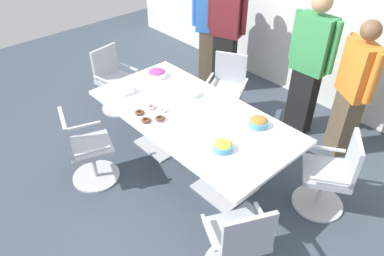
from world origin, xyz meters
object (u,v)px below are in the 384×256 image
at_px(office_chair_2, 115,83).
at_px(office_chair_0, 330,177).
at_px(person_standing_2, 309,64).
at_px(snack_bowl_chips_yellow, 223,146).
at_px(person_standing_3, 353,90).
at_px(office_chair_4, 238,243).
at_px(donut_platter, 152,114).
at_px(conference_table, 192,123).
at_px(person_standing_0, 211,26).
at_px(plate_stack, 192,93).
at_px(napkin_pile, 125,90).
at_px(office_chair_3, 86,152).
at_px(person_standing_1, 226,30).
at_px(snack_bowl_candy_mix, 157,73).
at_px(snack_bowl_pretzels, 258,122).
at_px(office_chair_1, 227,91).

bearing_deg(office_chair_2, office_chair_0, 90.40).
height_order(person_standing_2, snack_bowl_chips_yellow, person_standing_2).
relative_size(office_chair_0, person_standing_3, 0.54).
distance_m(office_chair_4, donut_platter, 1.67).
height_order(conference_table, person_standing_0, person_standing_0).
relative_size(person_standing_2, plate_stack, 8.88).
xyz_separation_m(conference_table, person_standing_2, (0.42, 1.57, 0.35)).
height_order(person_standing_2, napkin_pile, person_standing_2).
bearing_deg(office_chair_3, person_standing_3, 76.46).
height_order(person_standing_1, snack_bowl_candy_mix, person_standing_1).
bearing_deg(person_standing_1, donut_platter, 91.59).
xyz_separation_m(office_chair_2, person_standing_3, (2.73, 1.51, 0.48)).
height_order(person_standing_2, donut_platter, person_standing_2).
bearing_deg(snack_bowl_chips_yellow, office_chair_4, -35.96).
xyz_separation_m(office_chair_4, snack_bowl_chips_yellow, (-0.67, 0.49, 0.39)).
xyz_separation_m(office_chair_3, snack_bowl_pretzels, (1.25, 1.39, 0.39)).
bearing_deg(plate_stack, person_standing_2, 61.89).
distance_m(conference_table, office_chair_2, 1.72).
distance_m(person_standing_0, person_standing_1, 0.35).
bearing_deg(office_chair_4, office_chair_0, 21.62).
bearing_deg(office_chair_1, person_standing_1, -72.39).
relative_size(person_standing_1, person_standing_3, 1.09).
distance_m(office_chair_3, person_standing_0, 2.85).
distance_m(office_chair_4, person_standing_2, 2.50).
bearing_deg(person_standing_0, plate_stack, 96.30).
bearing_deg(donut_platter, snack_bowl_chips_yellow, 9.43).
bearing_deg(person_standing_3, office_chair_0, 145.83).
relative_size(office_chair_4, snack_bowl_chips_yellow, 4.63).
bearing_deg(office_chair_4, person_standing_0, 75.27).
relative_size(conference_table, snack_bowl_candy_mix, 9.93).
relative_size(office_chair_2, office_chair_3, 1.00).
bearing_deg(donut_platter, snack_bowl_pretzels, 38.16).
xyz_separation_m(office_chair_1, plate_stack, (0.17, -0.81, 0.37)).
height_order(person_standing_1, snack_bowl_chips_yellow, person_standing_1).
xyz_separation_m(office_chair_3, person_standing_2, (1.03, 2.61, 0.57)).
height_order(person_standing_3, napkin_pile, person_standing_3).
xyz_separation_m(office_chair_1, person_standing_0, (-0.93, 0.60, 0.52)).
bearing_deg(person_standing_2, person_standing_3, 178.77).
bearing_deg(office_chair_3, snack_bowl_candy_mix, 122.67).
bearing_deg(snack_bowl_chips_yellow, office_chair_1, 131.24).
height_order(person_standing_3, donut_platter, person_standing_3).
bearing_deg(plate_stack, person_standing_1, 118.75).
height_order(office_chair_0, person_standing_0, person_standing_0).
bearing_deg(person_standing_2, office_chair_4, 111.75).
bearing_deg(donut_platter, office_chair_1, 97.41).
relative_size(office_chair_2, napkin_pile, 5.49).
relative_size(snack_bowl_chips_yellow, snack_bowl_candy_mix, 0.81).
bearing_deg(person_standing_2, snack_bowl_candy_mix, 44.72).
bearing_deg(donut_platter, napkin_pile, 174.57).
distance_m(office_chair_4, snack_bowl_candy_mix, 2.47).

